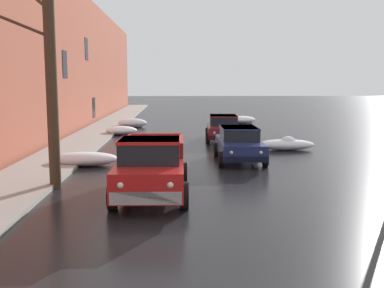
% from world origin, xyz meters
% --- Properties ---
extents(left_sidewalk_slab, '(2.51, 80.00, 0.14)m').
position_xyz_m(left_sidewalk_slab, '(-6.02, 18.00, 0.07)').
color(left_sidewalk_slab, gray).
rests_on(left_sidewalk_slab, ground).
extents(brick_townhouse_facade, '(0.63, 80.00, 9.56)m').
position_xyz_m(brick_townhouse_facade, '(-7.78, 18.01, 4.78)').
color(brick_townhouse_facade, '#9E4C38').
rests_on(brick_townhouse_facade, ground).
extents(snow_bank_near_corner_left, '(2.07, 1.22, 0.64)m').
position_xyz_m(snow_bank_near_corner_left, '(-4.06, 28.58, 0.31)').
color(snow_bank_near_corner_left, white).
rests_on(snow_bank_near_corner_left, ground).
extents(snow_bank_mid_block_left, '(2.61, 1.23, 0.54)m').
position_xyz_m(snow_bank_mid_block_left, '(-4.60, 13.34, 0.27)').
color(snow_bank_mid_block_left, white).
rests_on(snow_bank_mid_block_left, ground).
extents(snow_bank_near_corner_right, '(2.06, 1.42, 0.59)m').
position_xyz_m(snow_bank_near_corner_right, '(4.32, 31.32, 0.29)').
color(snow_bank_near_corner_right, white).
rests_on(snow_bank_near_corner_right, ground).
extents(snow_bank_along_right_kerb, '(1.94, 1.32, 0.54)m').
position_xyz_m(snow_bank_along_right_kerb, '(-4.43, 23.86, 0.27)').
color(snow_bank_along_right_kerb, white).
rests_on(snow_bank_along_right_kerb, ground).
extents(snow_bank_far_right_pile, '(2.78, 1.12, 0.68)m').
position_xyz_m(snow_bank_far_right_pile, '(4.34, 17.15, 0.28)').
color(snow_bank_far_right_pile, white).
rests_on(snow_bank_far_right_pile, ground).
extents(bare_tree_second_along_sidewalk, '(3.18, 3.00, 7.34)m').
position_xyz_m(bare_tree_second_along_sidewalk, '(-4.76, 9.55, 3.88)').
color(bare_tree_second_along_sidewalk, '#423323').
rests_on(bare_tree_second_along_sidewalk, ground).
extents(pickup_truck_red_approaching_near_lane, '(2.13, 4.89, 1.76)m').
position_xyz_m(pickup_truck_red_approaching_near_lane, '(-1.70, 8.40, 0.88)').
color(pickup_truck_red_approaching_near_lane, red).
rests_on(pickup_truck_red_approaching_near_lane, ground).
extents(sedan_darkblue_parked_kerbside_close, '(1.96, 4.17, 1.42)m').
position_xyz_m(sedan_darkblue_parked_kerbside_close, '(1.64, 14.24, 0.75)').
color(sedan_darkblue_parked_kerbside_close, navy).
rests_on(sedan_darkblue_parked_kerbside_close, ground).
extents(sedan_maroon_parked_kerbside_mid, '(2.11, 4.36, 1.42)m').
position_xyz_m(sedan_maroon_parked_kerbside_mid, '(1.67, 20.85, 0.75)').
color(sedan_maroon_parked_kerbside_mid, maroon).
rests_on(sedan_maroon_parked_kerbside_mid, ground).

